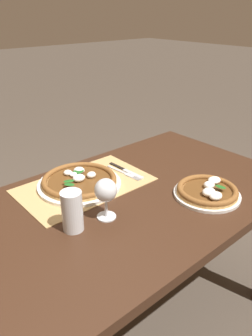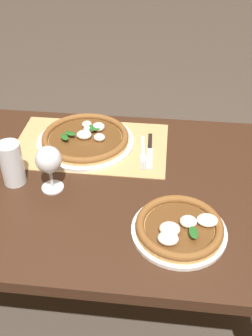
% 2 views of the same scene
% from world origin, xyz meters
% --- Properties ---
extents(ground_plane, '(24.00, 24.00, 0.00)m').
position_xyz_m(ground_plane, '(0.00, 0.00, 0.00)').
color(ground_plane, '#473D33').
extents(dining_table, '(1.48, 0.83, 0.74)m').
position_xyz_m(dining_table, '(0.00, 0.00, 0.64)').
color(dining_table, '#382114').
rests_on(dining_table, ground).
extents(paper_placemat, '(0.55, 0.34, 0.00)m').
position_xyz_m(paper_placemat, '(0.04, -0.20, 0.74)').
color(paper_placemat, tan).
rests_on(paper_placemat, dining_table).
extents(pizza_near, '(0.35, 0.35, 0.05)m').
position_xyz_m(pizza_near, '(0.06, -0.21, 0.76)').
color(pizza_near, silver).
rests_on(pizza_near, paper_placemat).
extents(pizza_far, '(0.27, 0.27, 0.05)m').
position_xyz_m(pizza_far, '(-0.28, 0.20, 0.76)').
color(pizza_far, silver).
rests_on(pizza_far, dining_table).
extents(wine_glass, '(0.08, 0.08, 0.16)m').
position_xyz_m(wine_glass, '(0.12, 0.05, 0.85)').
color(wine_glass, silver).
rests_on(wine_glass, dining_table).
extents(pint_glass, '(0.07, 0.07, 0.15)m').
position_xyz_m(pint_glass, '(0.24, 0.03, 0.81)').
color(pint_glass, silver).
rests_on(pint_glass, dining_table).
extents(fork, '(0.04, 0.20, 0.00)m').
position_xyz_m(fork, '(-0.15, -0.17, 0.75)').
color(fork, '#B7B7BC').
rests_on(fork, paper_placemat).
extents(knife, '(0.03, 0.22, 0.01)m').
position_xyz_m(knife, '(-0.18, -0.18, 0.75)').
color(knife, black).
rests_on(knife, paper_placemat).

